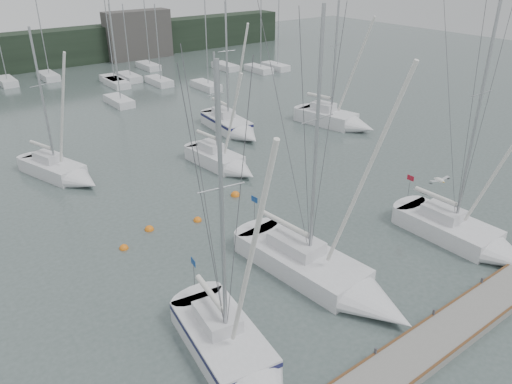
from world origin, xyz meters
The scene contains 17 objects.
ground centered at (0.00, 0.00, 0.00)m, with size 160.00×160.00×0.00m, color #445350.
dock centered at (0.00, -5.00, 0.20)m, with size 24.00×2.00×0.40m, color slate.
far_treeline centered at (0.00, 62.00, 2.50)m, with size 90.00×4.00×5.00m, color black.
far_building_right centered at (18.00, 60.00, 3.50)m, with size 10.00×3.00×7.00m, color #3F3C3A.
mast_forest centered at (2.51, 46.35, 0.48)m, with size 60.19×21.41×14.85m.
sailboat_near_left centered at (-6.85, -1.12, 0.55)m, with size 3.75×8.34×13.27m.
sailboat_near_center centered at (0.17, 0.39, 0.52)m, with size 3.85×10.77×14.53m.
sailboat_near_right centered at (9.25, -1.68, 0.52)m, with size 2.78×8.52×14.78m.
sailboat_mid_b centered at (-6.20, 21.86, 0.51)m, with size 4.40×7.83×11.53m.
sailboat_mid_c centered at (4.29, 16.27, 0.52)m, with size 2.82×7.13×9.49m.
sailboat_mid_d centered at (9.61, 22.68, 0.58)m, with size 3.28×8.45×12.21m.
sailboat_mid_e centered at (18.74, 18.01, 0.60)m, with size 4.23×8.16×12.49m.
buoy_a centered at (-1.67, 10.61, 0.00)m, with size 0.53×0.53×0.53m, color orange.
buoy_b centered at (2.27, 12.07, 0.00)m, with size 0.64×0.64×0.64m, color orange.
buoy_c centered at (-6.72, 10.39, 0.00)m, with size 0.52×0.52×0.52m, color orange.
seagull centered at (3.57, -2.24, 6.09)m, with size 1.11×0.51×0.22m.
buoy_d centered at (-4.61, 11.43, 0.00)m, with size 0.56×0.56×0.56m, color orange.
Camera 1 is at (-15.34, -13.42, 15.51)m, focal length 35.00 mm.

